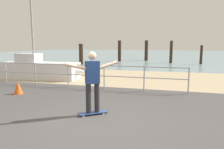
% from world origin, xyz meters
% --- Properties ---
extents(ground_plane, '(24.00, 10.00, 0.04)m').
position_xyz_m(ground_plane, '(0.00, -1.00, 0.00)').
color(ground_plane, '#474444').
rests_on(ground_plane, ground).
extents(beach_strip, '(24.00, 6.00, 0.04)m').
position_xyz_m(beach_strip, '(0.00, 7.00, 0.00)').
color(beach_strip, tan).
rests_on(beach_strip, ground).
extents(sea_surface, '(72.00, 50.00, 0.04)m').
position_xyz_m(sea_surface, '(0.00, 35.00, 0.00)').
color(sea_surface, '#75939E').
rests_on(sea_surface, ground).
extents(railing_fence, '(10.24, 0.05, 1.05)m').
position_xyz_m(railing_fence, '(-2.59, 3.60, 0.70)').
color(railing_fence, '#9EA0A5').
rests_on(railing_fence, ground).
extents(sailboat, '(5.02, 1.75, 4.85)m').
position_xyz_m(sailboat, '(-5.08, 5.28, 0.52)').
color(sailboat, silver).
rests_on(sailboat, ground).
extents(skateboard, '(0.76, 0.65, 0.08)m').
position_xyz_m(skateboard, '(-0.17, 0.39, 0.07)').
color(skateboard, '#334C8C').
rests_on(skateboard, ground).
extents(skateboarder, '(1.20, 0.95, 1.65)m').
position_xyz_m(skateboarder, '(-0.17, 0.39, 1.02)').
color(skateboarder, '#26262B').
rests_on(skateboarder, skateboard).
extents(groyne_post_0, '(0.39, 0.39, 1.94)m').
position_xyz_m(groyne_post_0, '(-6.40, 13.55, 0.97)').
color(groyne_post_0, '#332319').
rests_on(groyne_post_0, ground).
extents(groyne_post_1, '(0.37, 0.37, 2.30)m').
position_xyz_m(groyne_post_1, '(-3.64, 17.74, 1.15)').
color(groyne_post_1, '#332319').
rests_on(groyne_post_1, ground).
extents(groyne_post_2, '(0.39, 0.39, 2.33)m').
position_xyz_m(groyne_post_2, '(-0.89, 19.51, 1.17)').
color(groyne_post_2, '#332319').
rests_on(groyne_post_2, ground).
extents(groyne_post_3, '(0.29, 0.29, 2.24)m').
position_xyz_m(groyne_post_3, '(1.87, 16.87, 1.12)').
color(groyne_post_3, '#332319').
rests_on(groyne_post_3, ground).
extents(groyne_post_4, '(0.24, 0.24, 1.81)m').
position_xyz_m(groyne_post_4, '(4.62, 16.51, 0.90)').
color(groyne_post_4, '#332319').
rests_on(groyne_post_4, ground).
extents(traffic_cone, '(0.36, 0.36, 0.50)m').
position_xyz_m(traffic_cone, '(-3.79, 1.83, 0.25)').
color(traffic_cone, '#E55919').
rests_on(traffic_cone, ground).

